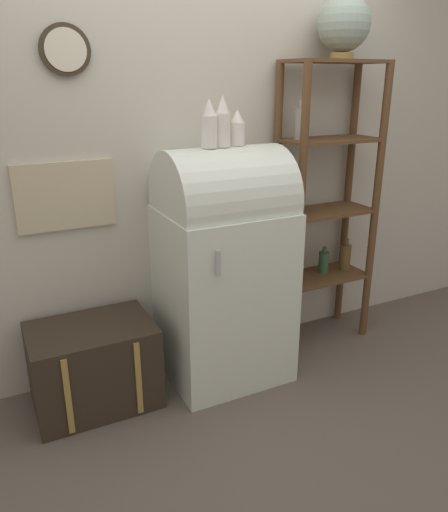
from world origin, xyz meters
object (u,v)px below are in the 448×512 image
Objects in this scene: suitcase_trunk at (94,365)px; vase_center at (223,123)px; vase_left at (209,125)px; refrigerator at (224,263)px; vase_right at (237,129)px; globe at (344,25)px.

vase_center is at bearing -2.49° from suitcase_trunk.
refrigerator is at bearing 7.00° from vase_left.
vase_center is at bearing -163.11° from refrigerator.
vase_center is at bearing -170.90° from vase_right.
vase_left is 0.94× the size of vase_center.
globe is 1.31× the size of vase_center.
vase_left reaches higher than vase_right.
suitcase_trunk is at bearing 176.49° from vase_left.
vase_right is at bearing -1.22° from suitcase_trunk.
suitcase_trunk is 3.48× the size of vase_right.
vase_center is (0.08, 0.01, 0.01)m from vase_left.
vase_left is (0.70, -0.04, 1.27)m from suitcase_trunk.
globe is 1.09m from vase_left.
globe is (0.86, 0.13, 1.31)m from refrigerator.
refrigerator is 2.10× the size of suitcase_trunk.
globe is 1.40× the size of vase_left.
suitcase_trunk is at bearing -176.61° from globe.
suitcase_trunk is 1.50m from vase_center.
suitcase_trunk is at bearing 177.67° from refrigerator.
vase_center is (-0.01, -0.00, 0.80)m from refrigerator.
vase_left is 0.18m from vase_right.
vase_left reaches higher than refrigerator.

